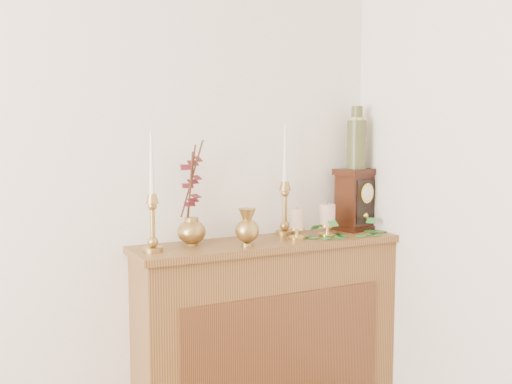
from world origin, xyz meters
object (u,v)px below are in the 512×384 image
bud_vase (247,228)px  mantel_clock (356,200)px  candlestick_center (285,199)px  ginger_jar (191,197)px  candlestick_left (152,213)px  ceramic_vase (357,141)px

bud_vase → mantel_clock: (0.67, 0.16, 0.07)m
candlestick_center → ginger_jar: (-0.47, -0.01, 0.03)m
candlestick_center → candlestick_left: bearing=-171.3°
bud_vase → mantel_clock: mantel_clock is taller
bud_vase → ginger_jar: 0.28m
candlestick_left → mantel_clock: 1.06m
mantel_clock → ceramic_vase: bearing=90.0°
bud_vase → ceramic_vase: bearing=13.3°
candlestick_left → bud_vase: (0.38, -0.08, -0.08)m
ginger_jar → mantel_clock: 0.86m
candlestick_left → bud_vase: 0.40m
candlestick_center → mantel_clock: bearing=-3.6°
ginger_jar → bud_vase: bearing=-43.0°
bud_vase → ginger_jar: ginger_jar is taller
bud_vase → mantel_clock: bearing=13.1°
bud_vase → ginger_jar: size_ratio=0.36×
ginger_jar → mantel_clock: (0.85, -0.01, -0.05)m
candlestick_left → ginger_jar: (0.20, 0.09, 0.04)m
candlestick_center → bud_vase: 0.35m
mantel_clock → ceramic_vase: ceramic_vase is taller
ginger_jar → candlestick_left: bearing=-155.4°
mantel_clock → candlestick_center: bearing=159.7°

